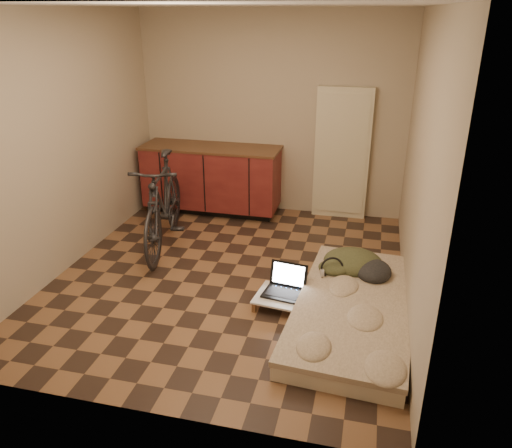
% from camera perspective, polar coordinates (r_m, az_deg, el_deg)
% --- Properties ---
extents(room_shell, '(3.50, 4.00, 2.60)m').
position_cam_1_polar(room_shell, '(4.77, -3.25, 7.91)').
color(room_shell, brown).
rests_on(room_shell, ground).
extents(cabinets, '(1.84, 0.62, 0.91)m').
position_cam_1_polar(cabinets, '(6.79, -5.09, 5.20)').
color(cabinets, black).
rests_on(cabinets, ground).
extents(appliance_panel, '(0.70, 0.10, 1.70)m').
position_cam_1_polar(appliance_panel, '(6.58, 9.79, 7.86)').
color(appliance_panel, beige).
rests_on(appliance_panel, ground).
extents(bicycle, '(0.88, 1.90, 1.19)m').
position_cam_1_polar(bicycle, '(5.76, -10.60, 2.89)').
color(bicycle, black).
rests_on(bicycle, ground).
extents(futon, '(1.14, 2.14, 0.18)m').
position_cam_1_polar(futon, '(4.62, 11.12, -9.56)').
color(futon, beige).
rests_on(futon, ground).
extents(clothing_pile, '(0.66, 0.56, 0.25)m').
position_cam_1_polar(clothing_pile, '(5.06, 11.61, -3.77)').
color(clothing_pile, '#373B22').
rests_on(clothing_pile, futon).
extents(headphones, '(0.30, 0.29, 0.17)m').
position_cam_1_polar(headphones, '(4.92, 8.70, -4.93)').
color(headphones, black).
rests_on(headphones, futon).
extents(lap_desk, '(0.72, 0.51, 0.11)m').
position_cam_1_polar(lap_desk, '(4.69, 4.13, -8.50)').
color(lap_desk, brown).
rests_on(lap_desk, ground).
extents(laptop, '(0.40, 0.37, 0.25)m').
position_cam_1_polar(laptop, '(4.73, 3.32, -7.21)').
color(laptop, black).
rests_on(laptop, lap_desk).
extents(mouse, '(0.10, 0.11, 0.03)m').
position_cam_1_polar(mouse, '(4.62, 6.64, -8.67)').
color(mouse, silver).
rests_on(mouse, lap_desk).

